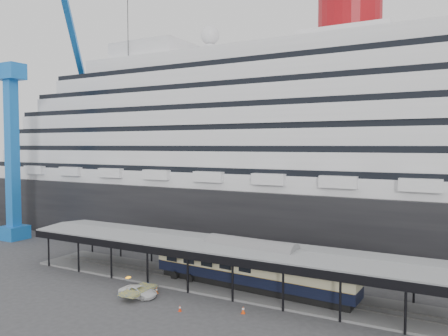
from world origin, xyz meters
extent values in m
plane|color=#363639|center=(0.00, 0.00, 0.00)|extent=(200.00, 200.00, 0.00)
cube|color=black|center=(0.00, 32.00, 5.00)|extent=(130.00, 30.00, 10.00)
cylinder|color=maroon|center=(8.00, 32.00, 37.40)|extent=(10.00, 10.00, 9.00)
sphere|color=silver|center=(-18.00, 32.00, 37.70)|extent=(3.60, 3.60, 3.60)
cube|color=slate|center=(0.00, 5.00, 0.12)|extent=(56.00, 8.00, 0.24)
cube|color=slate|center=(0.00, 4.28, 0.28)|extent=(54.00, 0.08, 0.10)
cube|color=slate|center=(0.00, 5.72, 0.28)|extent=(54.00, 0.08, 0.10)
cube|color=black|center=(0.00, 0.50, 4.45)|extent=(56.00, 0.18, 0.90)
cube|color=black|center=(0.00, 9.50, 4.45)|extent=(56.00, 0.18, 0.90)
cube|color=slate|center=(0.00, 5.00, 5.18)|extent=(56.00, 9.00, 0.24)
cube|color=blue|center=(-46.00, 10.00, 1.20)|extent=(4.00, 4.00, 2.40)
cube|color=blue|center=(-46.00, 10.00, 15.40)|extent=(1.80, 1.80, 26.00)
cube|color=blue|center=(-46.00, 10.00, 29.80)|extent=(5.00, 3.20, 2.80)
cube|color=blue|center=(-37.61, 15.88, 39.20)|extent=(12.92, 17.86, 16.80)
cylinder|color=black|center=(-29.22, 21.75, 23.60)|extent=(0.12, 0.12, 47.21)
imported|color=white|center=(-6.98, -2.88, 0.61)|extent=(4.46, 2.18, 1.22)
cube|color=black|center=(3.14, 5.00, 0.64)|extent=(24.01, 4.25, 0.80)
cube|color=black|center=(3.14, 5.00, 1.66)|extent=(25.18, 4.77, 1.25)
cube|color=beige|center=(3.14, 5.00, 3.03)|extent=(25.18, 4.81, 1.48)
cube|color=black|center=(3.14, 5.00, 3.99)|extent=(25.18, 4.77, 0.46)
cube|color=#ED590D|center=(-5.90, -1.00, 0.01)|extent=(0.46, 0.46, 0.03)
cone|color=#ED590D|center=(-5.90, -1.00, 0.37)|extent=(0.39, 0.39, 0.70)
cylinder|color=white|center=(-5.90, -1.00, 0.44)|extent=(0.22, 0.22, 0.14)
cube|color=red|center=(-0.53, -4.16, 0.01)|extent=(0.38, 0.38, 0.03)
cone|color=red|center=(-0.53, -4.16, 0.34)|extent=(0.32, 0.32, 0.63)
cylinder|color=white|center=(-0.53, -4.16, 0.40)|extent=(0.20, 0.20, 0.12)
cube|color=#E5420C|center=(5.39, -1.62, 0.02)|extent=(0.51, 0.51, 0.03)
cone|color=#E5420C|center=(5.39, -1.62, 0.40)|extent=(0.43, 0.43, 0.76)
cylinder|color=white|center=(5.39, -1.62, 0.48)|extent=(0.24, 0.24, 0.15)
camera|label=1|loc=(24.14, -40.30, 16.89)|focal=35.00mm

